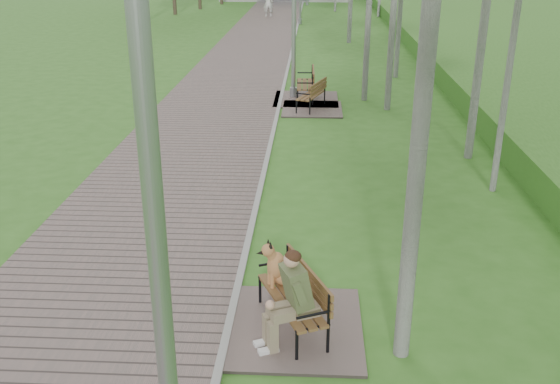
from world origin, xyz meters
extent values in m
cube|color=#695B55|center=(-1.75, 21.50, 0.02)|extent=(3.50, 67.00, 0.04)
cube|color=#999993|center=(0.00, 21.50, 0.03)|extent=(0.10, 67.00, 0.05)
cube|color=#695B55|center=(0.82, 5.16, 0.02)|extent=(1.64, 1.83, 0.04)
cube|color=brown|center=(0.77, 5.16, 0.41)|extent=(0.93, 1.42, 0.04)
cube|color=brown|center=(0.97, 5.25, 0.66)|extent=(0.58, 1.27, 0.30)
cube|color=#695B55|center=(0.95, 15.85, 0.02)|extent=(1.66, 1.85, 0.04)
cube|color=brown|center=(0.90, 15.85, 0.42)|extent=(0.84, 1.45, 0.04)
cube|color=brown|center=(1.11, 15.78, 0.67)|extent=(0.48, 1.33, 0.31)
cube|color=#695B55|center=(0.76, 16.98, 0.02)|extent=(1.89, 2.10, 0.04)
cube|color=brown|center=(0.71, 16.98, 0.47)|extent=(0.51, 1.58, 0.04)
cube|color=brown|center=(0.96, 16.99, 0.75)|extent=(0.08, 1.57, 0.35)
cylinder|color=gray|center=(0.15, 1.67, 2.40)|extent=(0.12, 0.12, 4.81)
cylinder|color=gray|center=(0.36, 17.24, 0.16)|extent=(0.21, 0.21, 0.32)
cylinder|color=gray|center=(0.36, 17.24, 2.65)|extent=(0.13, 0.13, 5.30)
cylinder|color=gray|center=(0.11, 35.01, 0.16)|extent=(0.21, 0.21, 0.32)
cylinder|color=gray|center=(0.36, 46.09, 0.15)|extent=(0.20, 0.20, 0.30)
imported|color=silver|center=(-1.95, 38.45, 0.85)|extent=(0.69, 0.52, 1.71)
camera|label=1|loc=(0.99, -1.32, 4.44)|focal=40.00mm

